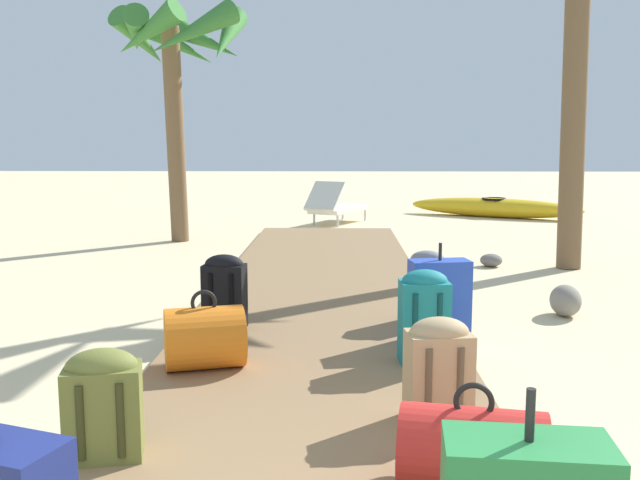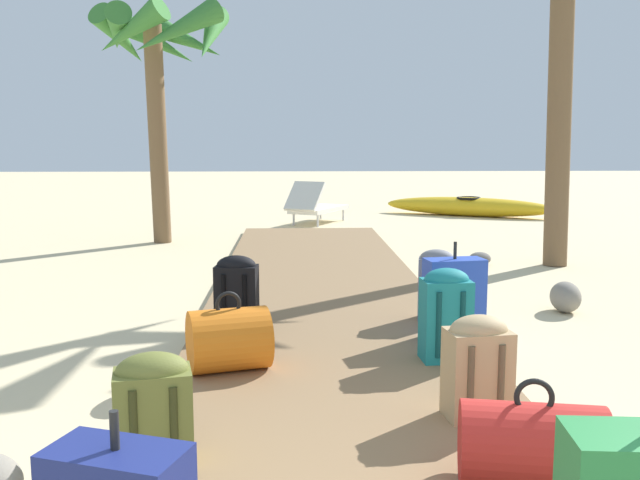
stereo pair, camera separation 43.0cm
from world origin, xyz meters
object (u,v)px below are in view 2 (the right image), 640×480
(backpack_black, at_px, (237,291))
(backpack_grey, at_px, (436,283))
(backpack_teal, at_px, (446,312))
(suitcase_blue, at_px, (454,299))
(lounge_chair, at_px, (316,206))
(palm_tree_far_left, at_px, (161,52))
(backpack_olive, at_px, (153,405))
(kayak, at_px, (468,206))
(duffel_bag_orange, at_px, (229,339))
(backpack_tan, at_px, (478,364))
(duffel_bag_red, at_px, (532,446))

(backpack_black, relative_size, backpack_grey, 1.00)
(backpack_teal, distance_m, suitcase_blue, 0.52)
(suitcase_blue, distance_m, lounge_chair, 7.86)
(backpack_grey, height_order, palm_tree_far_left, palm_tree_far_left)
(backpack_olive, xyz_separation_m, kayak, (4.18, 10.97, -0.15))
(suitcase_blue, relative_size, palm_tree_far_left, 0.20)
(duffel_bag_orange, bearing_deg, lounge_chair, 84.45)
(backpack_black, relative_size, backpack_teal, 0.94)
(duffel_bag_orange, distance_m, backpack_grey, 1.96)
(suitcase_blue, bearing_deg, backpack_grey, 91.63)
(palm_tree_far_left, bearing_deg, backpack_grey, -58.30)
(backpack_tan, height_order, duffel_bag_orange, backpack_tan)
(duffel_bag_orange, bearing_deg, backpack_olive, -99.80)
(backpack_olive, bearing_deg, duffel_bag_red, -10.14)
(duffel_bag_orange, height_order, backpack_grey, backpack_grey)
(palm_tree_far_left, relative_size, kayak, 1.05)
(backpack_olive, bearing_deg, duffel_bag_orange, 80.20)
(backpack_teal, xyz_separation_m, palm_tree_far_left, (-2.86, 5.93, 2.37))
(backpack_grey, bearing_deg, kayak, 74.16)
(duffel_bag_red, bearing_deg, backpack_grey, 86.59)
(kayak, bearing_deg, duffel_bag_orange, -112.23)
(backpack_teal, relative_size, duffel_bag_orange, 1.06)
(backpack_olive, bearing_deg, backpack_black, 85.03)
(suitcase_blue, bearing_deg, backpack_teal, -108.68)
(backpack_olive, height_order, palm_tree_far_left, palm_tree_far_left)
(kayak, bearing_deg, backpack_tan, -103.95)
(backpack_grey, bearing_deg, backpack_olive, -125.75)
(backpack_grey, relative_size, suitcase_blue, 0.80)
(backpack_tan, xyz_separation_m, lounge_chair, (-0.53, 9.28, -0.04))
(backpack_olive, bearing_deg, backpack_teal, 41.14)
(backpack_black, distance_m, lounge_chair, 7.56)
(backpack_black, bearing_deg, duffel_bag_red, -60.57)
(backpack_tan, relative_size, backpack_teal, 0.89)
(backpack_grey, height_order, suitcase_blue, suitcase_blue)
(palm_tree_far_left, xyz_separation_m, lounge_chair, (2.29, 2.39, -2.45))
(backpack_teal, bearing_deg, backpack_grey, 81.71)
(lounge_chair, bearing_deg, suitcase_blue, -84.57)
(backpack_teal, relative_size, suitcase_blue, 0.86)
(palm_tree_far_left, bearing_deg, backpack_black, -74.31)
(backpack_tan, height_order, lounge_chair, lounge_chair)
(backpack_black, height_order, suitcase_blue, suitcase_blue)
(suitcase_blue, distance_m, palm_tree_far_left, 6.67)
(duffel_bag_orange, xyz_separation_m, suitcase_blue, (1.57, 0.64, 0.10))
(backpack_tan, distance_m, palm_tree_far_left, 7.82)
(kayak, bearing_deg, backpack_black, -114.52)
(backpack_tan, relative_size, palm_tree_far_left, 0.15)
(backpack_teal, distance_m, lounge_chair, 8.34)
(backpack_teal, xyz_separation_m, kayak, (2.57, 9.55, -0.21))
(backpack_teal, relative_size, palm_tree_far_left, 0.17)
(backpack_teal, relative_size, lounge_chair, 0.37)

